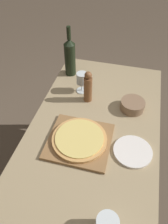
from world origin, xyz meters
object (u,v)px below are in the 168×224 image
(pepper_mill, at_px, (88,87))
(small_bowl, at_px, (132,105))
(pizza, at_px, (79,139))
(wine_bottle, at_px, (70,57))
(wine_glass, at_px, (82,79))

(pepper_mill, distance_m, small_bowl, 0.30)
(pizza, xyz_separation_m, wine_bottle, (-0.23, 0.60, 0.11))
(small_bowl, bearing_deg, pizza, -126.96)
(pepper_mill, bearing_deg, small_bowl, -2.14)
(pizza, relative_size, wine_glass, 2.08)
(pizza, bearing_deg, pepper_mill, 96.32)
(wine_bottle, bearing_deg, pepper_mill, -52.74)
(wine_bottle, distance_m, pepper_mill, 0.32)
(pizza, height_order, wine_bottle, wine_bottle)
(pizza, relative_size, wine_bottle, 0.82)
(wine_glass, xyz_separation_m, small_bowl, (0.35, -0.09, -0.07))
(wine_glass, bearing_deg, pepper_mill, -52.76)
(pepper_mill, xyz_separation_m, small_bowl, (0.29, -0.01, -0.07))
(wine_bottle, xyz_separation_m, pepper_mill, (0.19, -0.25, -0.04))
(pepper_mill, relative_size, wine_glass, 1.53)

